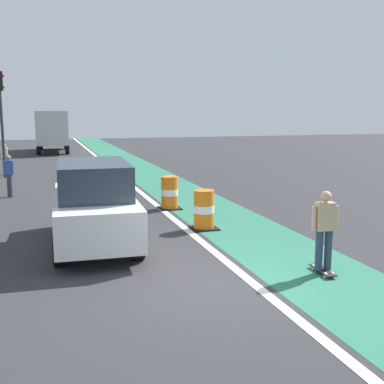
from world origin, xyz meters
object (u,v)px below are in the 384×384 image
(traffic_barrel_mid, at_px, (170,193))
(pedestrian_waiting, at_px, (4,158))
(delivery_truck_down_block, at_px, (52,129))
(traffic_light_corner, at_px, (1,105))
(skateboarder_on_lane, at_px, (325,229))
(pedestrian_crossing, at_px, (9,175))
(parked_suv_nearest, at_px, (94,203))
(traffic_barrel_front, at_px, (204,210))

(traffic_barrel_mid, relative_size, pedestrian_waiting, 0.68)
(delivery_truck_down_block, distance_m, traffic_light_corner, 15.02)
(skateboarder_on_lane, bearing_deg, traffic_barrel_mid, 100.17)
(pedestrian_crossing, relative_size, pedestrian_waiting, 1.00)
(pedestrian_crossing, bearing_deg, traffic_light_corner, 95.31)
(traffic_barrel_mid, bearing_deg, traffic_light_corner, 120.29)
(pedestrian_waiting, bearing_deg, parked_suv_nearest, -78.45)
(traffic_barrel_front, xyz_separation_m, traffic_light_corner, (-5.98, 12.88, 2.97))
(skateboarder_on_lane, xyz_separation_m, parked_suv_nearest, (-4.16, 3.50, 0.12))
(traffic_barrel_front, relative_size, pedestrian_waiting, 0.68)
(pedestrian_crossing, bearing_deg, traffic_barrel_mid, -37.13)
(parked_suv_nearest, bearing_deg, traffic_light_corner, 102.10)
(traffic_barrel_front, relative_size, pedestrian_crossing, 0.68)
(skateboarder_on_lane, distance_m, traffic_barrel_mid, 7.35)
(traffic_barrel_front, distance_m, traffic_light_corner, 14.51)
(delivery_truck_down_block, xyz_separation_m, traffic_light_corner, (-2.66, -14.69, 1.65))
(parked_suv_nearest, relative_size, delivery_truck_down_block, 0.61)
(delivery_truck_down_block, relative_size, pedestrian_waiting, 4.76)
(traffic_barrel_mid, height_order, pedestrian_waiting, pedestrian_waiting)
(traffic_light_corner, xyz_separation_m, pedestrian_waiting, (-0.06, 0.96, -2.64))
(skateboarder_on_lane, distance_m, delivery_truck_down_block, 32.13)
(pedestrian_crossing, height_order, pedestrian_waiting, same)
(skateboarder_on_lane, xyz_separation_m, traffic_light_corner, (-7.08, 17.12, 2.59))
(skateboarder_on_lane, relative_size, pedestrian_crossing, 1.05)
(skateboarder_on_lane, distance_m, traffic_light_corner, 18.71)
(parked_suv_nearest, bearing_deg, skateboarder_on_lane, -40.05)
(skateboarder_on_lane, distance_m, traffic_barrel_front, 4.40)
(parked_suv_nearest, bearing_deg, pedestrian_crossing, 107.12)
(traffic_barrel_front, height_order, delivery_truck_down_block, delivery_truck_down_block)
(traffic_barrel_front, height_order, pedestrian_waiting, pedestrian_waiting)
(parked_suv_nearest, distance_m, traffic_barrel_mid, 4.73)
(pedestrian_waiting, bearing_deg, traffic_light_corner, -86.39)
(parked_suv_nearest, bearing_deg, traffic_barrel_mid, 52.54)
(parked_suv_nearest, height_order, delivery_truck_down_block, delivery_truck_down_block)
(pedestrian_crossing, xyz_separation_m, pedestrian_waiting, (-0.61, 6.90, 0.00))
(skateboarder_on_lane, relative_size, traffic_barrel_mid, 1.55)
(parked_suv_nearest, height_order, traffic_barrel_front, parked_suv_nearest)
(traffic_barrel_front, bearing_deg, traffic_light_corner, 114.93)
(delivery_truck_down_block, bearing_deg, traffic_barrel_mid, -82.75)
(traffic_light_corner, bearing_deg, traffic_barrel_front, -65.07)
(traffic_barrel_mid, distance_m, delivery_truck_down_block, 24.82)
(delivery_truck_down_block, bearing_deg, traffic_light_corner, -100.25)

